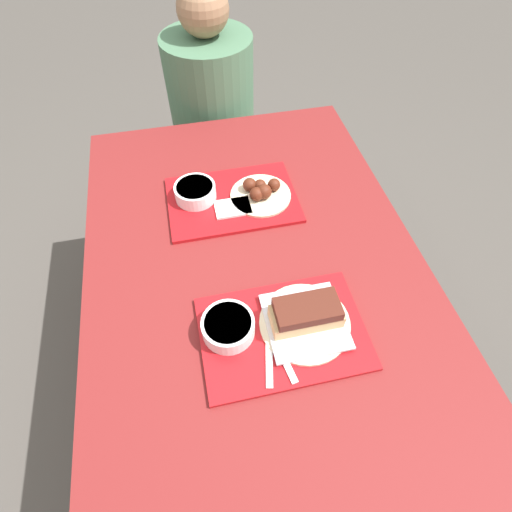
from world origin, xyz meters
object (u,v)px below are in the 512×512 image
Objects in this scene: tray_far at (232,200)px; brisket_sandwich_plate at (306,317)px; tray_near at (283,333)px; wings_plate_far at (261,192)px; bowl_coleslaw_near at (228,326)px; bowl_coleslaw_far at (195,191)px; person_seated_across at (211,90)px.

brisket_sandwich_plate is (0.10, -0.47, 0.04)m from tray_far.
tray_near is 0.49m from tray_far.
bowl_coleslaw_near is at bearing -112.03° from wings_plate_far.
tray_near is 0.14m from bowl_coleslaw_near.
tray_near is 3.14× the size of bowl_coleslaw_near.
bowl_coleslaw_far is at bearing 165.16° from tray_far.
bowl_coleslaw_far is (-0.15, 0.51, 0.03)m from tray_near.
tray_near is 0.58× the size of person_seated_across.
bowl_coleslaw_near is (-0.09, -0.46, 0.03)m from tray_far.
wings_plate_far is at bearing 67.97° from bowl_coleslaw_near.
bowl_coleslaw_far is at bearing -102.23° from person_seated_across.
bowl_coleslaw_near is at bearing -87.64° from bowl_coleslaw_far.
tray_near is 1.00× the size of tray_far.
wings_plate_far is 0.68m from person_seated_across.
bowl_coleslaw_near is at bearing -101.37° from tray_far.
tray_near is 0.54m from bowl_coleslaw_far.
bowl_coleslaw_near is at bearing -96.04° from person_seated_across.
wings_plate_far reaches higher than tray_far.
brisket_sandwich_plate is 1.75× the size of bowl_coleslaw_far.
person_seated_across reaches higher than brisket_sandwich_plate.
tray_far is 0.58× the size of person_seated_across.
bowl_coleslaw_near is 1.00× the size of bowl_coleslaw_far.
bowl_coleslaw_far is at bearing 106.23° from tray_near.
bowl_coleslaw_near is 1.13m from person_seated_across.
person_seated_across reaches higher than bowl_coleslaw_far.
tray_far is 0.49m from brisket_sandwich_plate.
brisket_sandwich_plate is at bearing -67.59° from bowl_coleslaw_far.
person_seated_across reaches higher than bowl_coleslaw_near.
tray_near is at bearing -169.50° from brisket_sandwich_plate.
tray_far is at bearing 94.52° from tray_near.
tray_near is 1.79× the size of brisket_sandwich_plate.
tray_near is at bearing -85.48° from tray_far.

